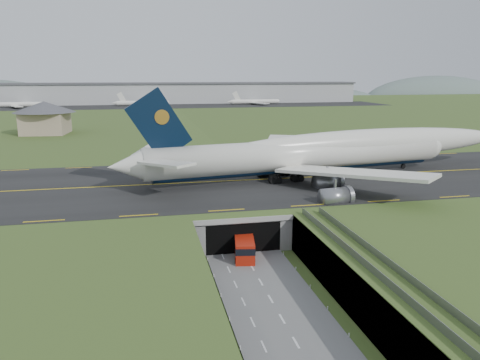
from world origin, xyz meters
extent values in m
plane|color=#394F1F|center=(0.00, 0.00, 0.00)|extent=(900.00, 900.00, 0.00)
cube|color=gray|center=(0.00, 0.00, 3.00)|extent=(800.00, 800.00, 6.00)
cube|color=slate|center=(0.00, -7.50, 0.10)|extent=(12.00, 75.00, 0.20)
cube|color=black|center=(0.00, 33.00, 6.09)|extent=(800.00, 44.00, 0.18)
cube|color=gray|center=(0.00, 19.00, 5.50)|extent=(16.00, 22.00, 1.00)
cube|color=gray|center=(-7.00, 19.00, 3.00)|extent=(2.00, 22.00, 6.00)
cube|color=gray|center=(7.00, 19.00, 3.00)|extent=(2.00, 22.00, 6.00)
cube|color=black|center=(0.00, 14.00, 2.50)|extent=(12.00, 12.00, 5.00)
cube|color=#A8A8A3|center=(0.00, 7.95, 5.60)|extent=(17.00, 0.50, 0.80)
cube|color=#A8A8A3|center=(11.00, -18.50, 5.80)|extent=(3.00, 53.00, 0.50)
cube|color=gray|center=(9.60, -18.50, 6.55)|extent=(0.06, 53.00, 1.00)
cube|color=gray|center=(12.40, -18.50, 6.55)|extent=(0.06, 53.00, 1.00)
cylinder|color=#A8A8A3|center=(11.00, -16.00, 2.80)|extent=(0.90, 0.90, 5.60)
cylinder|color=#A8A8A3|center=(11.00, -4.00, 2.80)|extent=(0.90, 0.90, 5.60)
cylinder|color=white|center=(18.09, 33.14, 11.12)|extent=(67.39, 16.53, 6.33)
sphere|color=white|center=(51.30, 38.28, 11.12)|extent=(7.07, 7.07, 6.20)
cone|color=white|center=(-18.05, 27.55, 11.12)|extent=(7.76, 7.00, 6.01)
ellipsoid|color=white|center=(36.03, 35.92, 12.55)|extent=(71.95, 16.75, 6.64)
ellipsoid|color=black|center=(50.33, 38.13, 11.91)|extent=(4.80, 3.41, 2.21)
cylinder|color=black|center=(18.09, 33.14, 8.65)|extent=(63.51, 12.39, 2.66)
cube|color=white|center=(17.63, 49.08, 10.13)|extent=(17.16, 30.12, 2.66)
cube|color=white|center=(-13.32, 35.78, 12.60)|extent=(7.78, 11.74, 1.01)
cube|color=white|center=(22.47, 17.82, 10.13)|extent=(23.95, 27.42, 2.66)
cube|color=white|center=(-11.05, 21.13, 12.60)|extent=(10.08, 11.38, 1.01)
cube|color=black|center=(-11.70, 28.53, 18.53)|extent=(12.51, 2.51, 13.99)
cylinder|color=gold|center=(-11.21, 28.61, 20.02)|extent=(2.84, 1.11, 2.77)
cylinder|color=slate|center=(17.37, 42.53, 7.07)|extent=(5.58, 4.01, 3.26)
cylinder|color=slate|center=(11.16, 52.08, 7.07)|extent=(5.58, 4.01, 3.26)
cylinder|color=slate|center=(20.24, 23.97, 7.07)|extent=(5.58, 4.01, 3.26)
cylinder|color=slate|center=(17.21, 13.00, 7.07)|extent=(5.58, 4.01, 3.26)
cylinder|color=black|center=(44.66, 37.26, 6.72)|extent=(1.15, 0.65, 1.09)
cube|color=black|center=(13.70, 32.46, 6.87)|extent=(6.92, 7.74, 1.38)
cube|color=#A91B0B|center=(-0.22, 6.46, 1.75)|extent=(4.16, 8.12, 3.10)
cube|color=black|center=(-0.22, 6.46, 2.37)|extent=(4.24, 8.23, 1.03)
cube|color=black|center=(-0.22, 6.46, 0.46)|extent=(3.87, 7.57, 0.52)
cylinder|color=black|center=(-1.98, 4.15, 0.57)|extent=(0.51, 0.98, 0.93)
cylinder|color=black|center=(-1.10, 9.23, 0.57)|extent=(0.51, 0.98, 0.93)
cylinder|color=black|center=(0.67, 3.69, 0.57)|extent=(0.51, 0.98, 0.93)
cylinder|color=black|center=(1.54, 8.78, 0.57)|extent=(0.51, 0.98, 0.93)
cube|color=tan|center=(-49.80, 124.34, 10.02)|extent=(16.45, 16.45, 8.04)
cone|color=#4C4C51|center=(-49.80, 124.34, 16.05)|extent=(24.13, 24.13, 4.02)
cube|color=#B2B2B2|center=(0.00, 300.00, 13.50)|extent=(300.00, 22.00, 15.00)
cube|color=#4C4C51|center=(0.00, 300.00, 21.00)|extent=(302.00, 24.00, 1.20)
cube|color=black|center=(0.00, 270.00, 6.14)|extent=(320.00, 50.00, 0.08)
cylinder|color=white|center=(-94.55, 275.00, 8.18)|extent=(34.00, 3.20, 3.20)
cylinder|color=white|center=(-13.92, 275.00, 8.18)|extent=(34.00, 3.20, 3.20)
cylinder|color=white|center=(66.67, 275.00, 8.18)|extent=(34.00, 3.20, 3.20)
ellipsoid|color=slate|center=(120.00, 430.00, -4.00)|extent=(260.00, 91.00, 44.00)
ellipsoid|color=slate|center=(320.00, 430.00, -4.00)|extent=(180.00, 63.00, 60.00)
camera|label=1|loc=(-14.84, -60.05, 27.85)|focal=35.00mm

